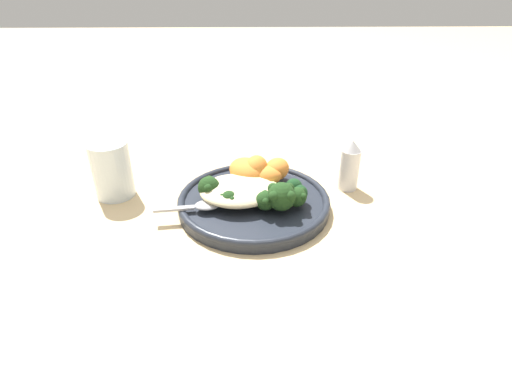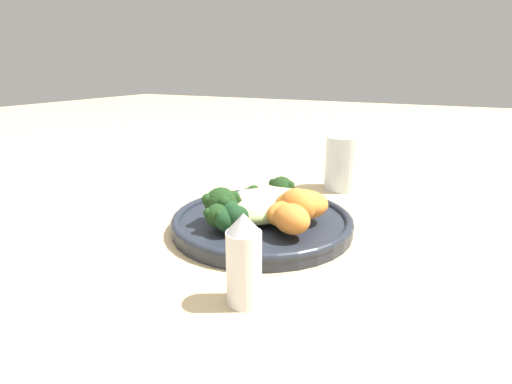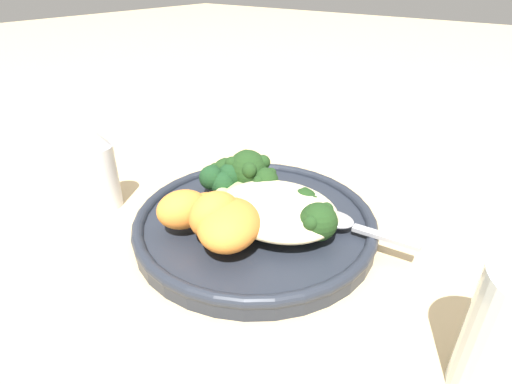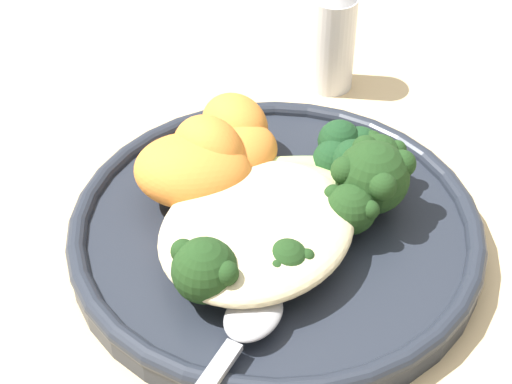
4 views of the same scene
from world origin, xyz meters
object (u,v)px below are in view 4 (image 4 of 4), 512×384
object	(u,v)px
salt_shaker	(333,33)
sweet_potato_chunk_3	(235,125)
broccoli_stalk_2	(335,202)
plate	(276,231)
quinoa_mound	(257,229)
broccoli_stalk_0	(216,255)
broccoli_stalk_4	(345,162)
spoon	(245,327)
broccoli_stalk_1	(280,227)
broccoli_stalk_3	(361,176)
kale_tuft	(351,154)
sweet_potato_chunk_1	(193,171)
sweet_potato_chunk_2	(239,154)
sweet_potato_chunk_0	(208,152)

from	to	relation	value
salt_shaker	sweet_potato_chunk_3	bearing A→B (deg)	-178.64
broccoli_stalk_2	plate	bearing A→B (deg)	-136.94
quinoa_mound	broccoli_stalk_0	xyz separation A→B (m)	(-0.03, 0.01, 0.00)
broccoli_stalk_4	broccoli_stalk_0	bearing A→B (deg)	-134.08
spoon	quinoa_mound	bearing A→B (deg)	-157.86
broccoli_stalk_1	spoon	size ratio (longest dim) A/B	0.93
plate	broccoli_stalk_2	size ratio (longest dim) A/B	2.63
broccoli_stalk_3	kale_tuft	size ratio (longest dim) A/B	2.01
broccoli_stalk_3	salt_shaker	distance (m)	0.16
sweet_potato_chunk_1	broccoli_stalk_3	bearing A→B (deg)	-59.32
plate	broccoli_stalk_3	size ratio (longest dim) A/B	2.57
sweet_potato_chunk_1	salt_shaker	xyz separation A→B (m)	(0.18, 0.01, 0.00)
broccoli_stalk_4	plate	bearing A→B (deg)	-140.66
broccoli_stalk_0	broccoli_stalk_1	xyz separation A→B (m)	(0.04, -0.01, -0.00)
broccoli_stalk_1	spoon	xyz separation A→B (m)	(-0.07, -0.02, -0.01)
sweet_potato_chunk_2	spoon	distance (m)	0.13
broccoli_stalk_0	broccoli_stalk_1	world-z (taller)	broccoli_stalk_0
sweet_potato_chunk_1	sweet_potato_chunk_3	world-z (taller)	sweet_potato_chunk_1
salt_shaker	broccoli_stalk_2	bearing A→B (deg)	-148.71
sweet_potato_chunk_2	sweet_potato_chunk_3	distance (m)	0.03
broccoli_stalk_0	broccoli_stalk_3	bearing A→B (deg)	145.78
sweet_potato_chunk_3	salt_shaker	xyz separation A→B (m)	(0.12, 0.00, 0.00)
sweet_potato_chunk_3	salt_shaker	size ratio (longest dim) A/B	0.55
broccoli_stalk_2	spoon	size ratio (longest dim) A/B	0.91
sweet_potato_chunk_2	sweet_potato_chunk_3	world-z (taller)	sweet_potato_chunk_3
broccoli_stalk_3	sweet_potato_chunk_1	bearing A→B (deg)	-161.76
broccoli_stalk_1	broccoli_stalk_3	bearing A→B (deg)	119.50
broccoli_stalk_4	broccoli_stalk_2	bearing A→B (deg)	-104.05
sweet_potato_chunk_2	plate	bearing A→B (deg)	-117.16
broccoli_stalk_1	broccoli_stalk_3	xyz separation A→B (m)	(0.05, -0.02, 0.01)
broccoli_stalk_1	broccoli_stalk_4	bearing A→B (deg)	138.74
salt_shaker	broccoli_stalk_4	bearing A→B (deg)	-146.06
sweet_potato_chunk_0	salt_shaker	bearing A→B (deg)	3.34
broccoli_stalk_3	sweet_potato_chunk_0	distance (m)	0.09
broccoli_stalk_0	salt_shaker	world-z (taller)	salt_shaker
broccoli_stalk_3	broccoli_stalk_0	bearing A→B (deg)	-122.58
sweet_potato_chunk_1	salt_shaker	size ratio (longest dim) A/B	0.77
sweet_potato_chunk_1	salt_shaker	bearing A→B (deg)	3.10
broccoli_stalk_3	broccoli_stalk_1	bearing A→B (deg)	-123.16
plate	broccoli_stalk_4	distance (m)	0.06
sweet_potato_chunk_1	sweet_potato_chunk_3	xyz separation A→B (m)	(0.05, 0.01, -0.00)
quinoa_mound	broccoli_stalk_4	xyz separation A→B (m)	(0.08, -0.01, -0.00)
broccoli_stalk_4	kale_tuft	distance (m)	0.01
broccoli_stalk_0	sweet_potato_chunk_3	size ratio (longest dim) A/B	2.48
sweet_potato_chunk_0	kale_tuft	distance (m)	0.09
sweet_potato_chunk_2	salt_shaker	distance (m)	0.15
broccoli_stalk_0	sweet_potato_chunk_1	distance (m)	0.07
broccoli_stalk_0	sweet_potato_chunk_1	world-z (taller)	sweet_potato_chunk_1
sweet_potato_chunk_2	kale_tuft	xyz separation A→B (m)	(0.04, -0.06, 0.00)
spoon	broccoli_stalk_4	bearing A→B (deg)	-178.19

